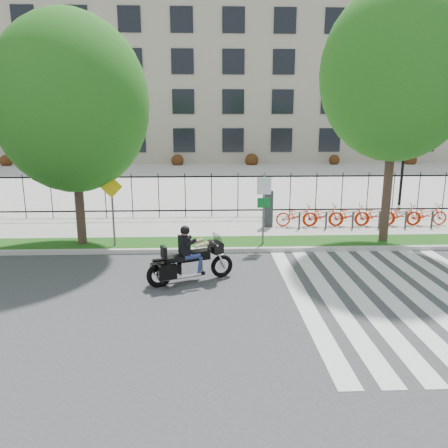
{
  "coord_description": "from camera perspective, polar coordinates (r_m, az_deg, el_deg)",
  "views": [
    {
      "loc": [
        -0.21,
        -10.42,
        4.46
      ],
      "look_at": [
        0.32,
        3.0,
        1.27
      ],
      "focal_mm": 35.0,
      "sensor_mm": 36.0,
      "label": 1
    }
  ],
  "objects": [
    {
      "name": "iron_fence",
      "position": [
        19.9,
        -1.63,
        3.78
      ],
      "size": [
        30.0,
        0.06,
        2.0
      ],
      "primitive_type": null,
      "color": "black",
      "rests_on": "sidewalk"
    },
    {
      "name": "lamp_post_right",
      "position": [
        24.66,
        22.52,
        9.45
      ],
      "size": [
        1.06,
        0.7,
        4.25
      ],
      "color": "black",
      "rests_on": "ground"
    },
    {
      "name": "bike_share_station",
      "position": [
        19.13,
        17.35,
        1.16
      ],
      "size": [
        7.75,
        0.85,
        1.5
      ],
      "color": "#2D2D33",
      "rests_on": "sidewalk"
    },
    {
      "name": "curb",
      "position": [
        15.17,
        -1.37,
        -3.45
      ],
      "size": [
        60.0,
        0.2,
        0.15
      ],
      "primitive_type": "cube",
      "color": "#B3B0A9",
      "rests_on": "ground"
    },
    {
      "name": "sign_pole_regulatory",
      "position": [
        15.37,
        5.2,
        3.11
      ],
      "size": [
        0.5,
        0.09,
        2.5
      ],
      "color": "#59595B",
      "rests_on": "grass_verge"
    },
    {
      "name": "street_tree_1",
      "position": [
        16.03,
        -19.26,
        14.62
      ],
      "size": [
        5.2,
        5.2,
        7.86
      ],
      "color": "#31211B",
      "rests_on": "grass_verge"
    },
    {
      "name": "plaza",
      "position": [
        35.69,
        -1.91,
        6.26
      ],
      "size": [
        80.0,
        34.0,
        0.1
      ],
      "primitive_type": "cube",
      "color": "#A9A89E",
      "rests_on": "ground"
    },
    {
      "name": "motorcycle_rider",
      "position": [
        12.32,
        -4.4,
        -4.64
      ],
      "size": [
        2.44,
        1.32,
        1.99
      ],
      "color": "black",
      "rests_on": "ground"
    },
    {
      "name": "street_tree_2",
      "position": [
        16.76,
        21.71,
        17.86
      ],
      "size": [
        5.23,
        5.23,
        8.9
      ],
      "color": "#31211B",
      "rests_on": "grass_verge"
    },
    {
      "name": "sign_pole_warning",
      "position": [
        15.59,
        -14.4,
        2.9
      ],
      "size": [
        0.78,
        0.09,
        2.49
      ],
      "color": "#59595B",
      "rests_on": "grass_verge"
    },
    {
      "name": "grass_verge",
      "position": [
        15.98,
        -1.42,
        -2.57
      ],
      "size": [
        60.0,
        1.5,
        0.15
      ],
      "primitive_type": "cube",
      "color": "#1D4812",
      "rests_on": "ground"
    },
    {
      "name": "sidewalk",
      "position": [
        18.4,
        -1.54,
        -0.43
      ],
      "size": [
        60.0,
        3.5,
        0.15
      ],
      "primitive_type": "cube",
      "color": "#A9A89E",
      "rests_on": "ground"
    },
    {
      "name": "ground",
      "position": [
        11.33,
        -1.03,
        -9.82
      ],
      "size": [
        120.0,
        120.0,
        0.0
      ],
      "primitive_type": "plane",
      "color": "#38383A",
      "rests_on": "ground"
    },
    {
      "name": "office_building",
      "position": [
        55.61,
        -2.14,
        19.04
      ],
      "size": [
        60.0,
        21.9,
        20.15
      ],
      "color": "#A49784",
      "rests_on": "ground"
    },
    {
      "name": "crosswalk_stripes",
      "position": [
        12.4,
        22.15,
        -8.73
      ],
      "size": [
        5.7,
        8.0,
        0.01
      ],
      "primitive_type": null,
      "color": "silver",
      "rests_on": "ground"
    }
  ]
}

